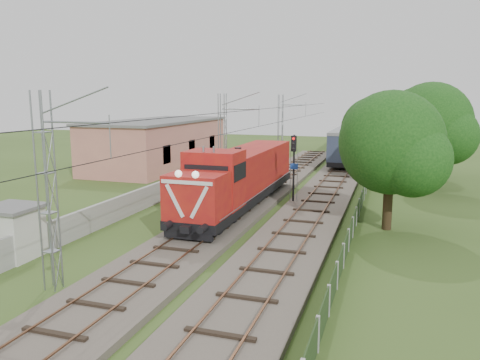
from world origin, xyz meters
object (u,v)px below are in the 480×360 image
(locomotive, at_px, (240,176))
(relay_hut, at_px, (13,232))
(coach_rake, at_px, (363,128))
(signal_post, at_px, (294,157))

(locomotive, relative_size, relay_hut, 6.97)
(coach_rake, relative_size, signal_post, 13.28)
(locomotive, height_order, relay_hut, locomotive)
(locomotive, bearing_deg, signal_post, 36.22)
(coach_rake, bearing_deg, signal_post, -92.07)
(locomotive, height_order, coach_rake, locomotive)
(relay_hut, bearing_deg, coach_rake, 79.06)
(signal_post, height_order, relay_hut, signal_post)
(locomotive, xyz_separation_m, relay_hut, (-7.40, -12.84, -1.03))
(coach_rake, bearing_deg, locomotive, -95.56)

